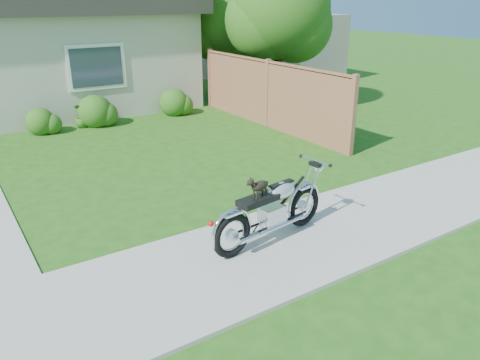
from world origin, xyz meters
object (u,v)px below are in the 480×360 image
object	(u,v)px
tree_far	(226,23)
potted_plant_right	(81,116)
fence	(268,94)
tree_near	(284,13)
motorcycle_with_dog	(273,209)

from	to	relation	value
tree_far	potted_plant_right	distance (m)	6.43
tree_far	potted_plant_right	xyz separation A→B (m)	(-5.82, -1.50, -2.28)
fence	tree_near	size ratio (longest dim) A/B	1.40
motorcycle_with_dog	potted_plant_right	bearing A→B (deg)	85.82
tree_near	motorcycle_with_dog	world-z (taller)	tree_near
potted_plant_right	motorcycle_with_dog	bearing A→B (deg)	-86.70
tree_near	tree_far	distance (m)	3.03
fence	tree_near	bearing A→B (deg)	40.42
tree_near	tree_far	xyz separation A→B (m)	(-0.24, 2.99, -0.41)
tree_near	motorcycle_with_dog	size ratio (longest dim) A/B	2.13
tree_near	tree_far	world-z (taller)	tree_near
tree_near	motorcycle_with_dog	bearing A→B (deg)	-129.04
potted_plant_right	motorcycle_with_dog	distance (m)	8.38
tree_far	potted_plant_right	world-z (taller)	tree_far
motorcycle_with_dog	tree_far	bearing A→B (deg)	54.09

